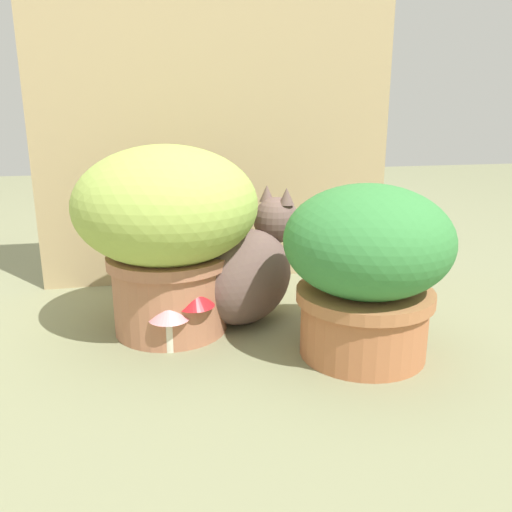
{
  "coord_description": "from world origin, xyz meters",
  "views": [
    {
      "loc": [
        -0.11,
        -1.03,
        0.5
      ],
      "look_at": [
        0.11,
        0.05,
        0.18
      ],
      "focal_mm": 37.63,
      "sensor_mm": 36.0,
      "label": 1
    }
  ],
  "objects_px": {
    "leafy_planter": "(366,265)",
    "cat": "(250,270)",
    "grass_planter": "(167,226)",
    "mushroom_ornament_pink": "(169,315)",
    "mushroom_ornament_red": "(195,302)"
  },
  "relations": [
    {
      "from": "cat",
      "to": "mushroom_ornament_pink",
      "type": "distance_m",
      "value": 0.23
    },
    {
      "from": "grass_planter",
      "to": "cat",
      "type": "bearing_deg",
      "value": 6.06
    },
    {
      "from": "mushroom_ornament_red",
      "to": "leafy_planter",
      "type": "bearing_deg",
      "value": -18.12
    },
    {
      "from": "leafy_planter",
      "to": "mushroom_ornament_red",
      "type": "distance_m",
      "value": 0.36
    },
    {
      "from": "grass_planter",
      "to": "mushroom_ornament_pink",
      "type": "bearing_deg",
      "value": -94.25
    },
    {
      "from": "grass_planter",
      "to": "leafy_planter",
      "type": "relative_size",
      "value": 1.19
    },
    {
      "from": "leafy_planter",
      "to": "grass_planter",
      "type": "bearing_deg",
      "value": 151.62
    },
    {
      "from": "cat",
      "to": "mushroom_ornament_red",
      "type": "distance_m",
      "value": 0.18
    },
    {
      "from": "leafy_planter",
      "to": "cat",
      "type": "distance_m",
      "value": 0.3
    },
    {
      "from": "grass_planter",
      "to": "cat",
      "type": "relative_size",
      "value": 1.12
    },
    {
      "from": "mushroom_ornament_pink",
      "to": "mushroom_ornament_red",
      "type": "xyz_separation_m",
      "value": [
        0.05,
        0.01,
        0.02
      ]
    },
    {
      "from": "leafy_planter",
      "to": "mushroom_ornament_pink",
      "type": "distance_m",
      "value": 0.41
    },
    {
      "from": "leafy_planter",
      "to": "cat",
      "type": "xyz_separation_m",
      "value": [
        -0.19,
        0.22,
        -0.07
      ]
    },
    {
      "from": "grass_planter",
      "to": "cat",
      "type": "height_order",
      "value": "grass_planter"
    },
    {
      "from": "leafy_planter",
      "to": "mushroom_ornament_pink",
      "type": "height_order",
      "value": "leafy_planter"
    }
  ]
}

